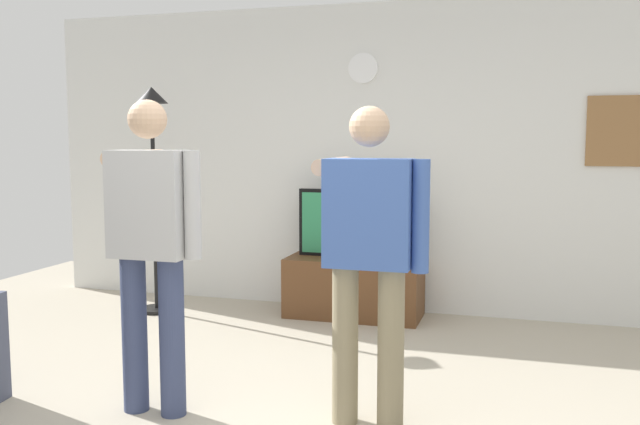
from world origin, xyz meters
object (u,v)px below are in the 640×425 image
person_standing_nearer_lamp (152,237)px  person_standing_nearer_couch (369,246)px  floor_lamp (153,152)px  television (356,224)px  framed_picture (637,131)px  tv_stand (354,287)px  wall_clock (363,68)px

person_standing_nearer_lamp → person_standing_nearer_couch: bearing=8.4°
floor_lamp → person_standing_nearer_couch: size_ratio=1.16×
floor_lamp → person_standing_nearer_couch: floor_lamp is taller
television → framed_picture: framed_picture is taller
person_standing_nearer_lamp → floor_lamp: bearing=119.8°
tv_stand → television: 0.55m
person_standing_nearer_lamp → person_standing_nearer_couch: person_standing_nearer_lamp is taller
tv_stand → wall_clock: wall_clock is taller
wall_clock → framed_picture: bearing=0.1°
tv_stand → floor_lamp: bearing=-169.2°
framed_picture → person_standing_nearer_lamp: framed_picture is taller
framed_picture → person_standing_nearer_lamp: size_ratio=0.43×
floor_lamp → wall_clock: bearing=19.8°
television → person_standing_nearer_couch: 2.30m
tv_stand → framed_picture: framed_picture is taller
tv_stand → framed_picture: bearing=7.6°
framed_picture → floor_lamp: 3.99m
wall_clock → person_standing_nearer_couch: (0.61, -2.46, -1.17)m
tv_stand → wall_clock: 1.91m
floor_lamp → person_standing_nearer_couch: 3.00m
tv_stand → floor_lamp: 2.10m
person_standing_nearer_couch → floor_lamp: bearing=141.7°
tv_stand → framed_picture: size_ratio=1.52×
framed_picture → floor_lamp: floor_lamp is taller
television → framed_picture: (2.22, 0.25, 0.79)m
television → wall_clock: bearing=90.0°
television → tv_stand: bearing=-90.0°
tv_stand → floor_lamp: size_ratio=0.58×
television → wall_clock: 1.36m
person_standing_nearer_lamp → person_standing_nearer_couch: size_ratio=1.02×
person_standing_nearer_couch → framed_picture: bearing=56.8°
television → person_standing_nearer_lamp: bearing=-103.5°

